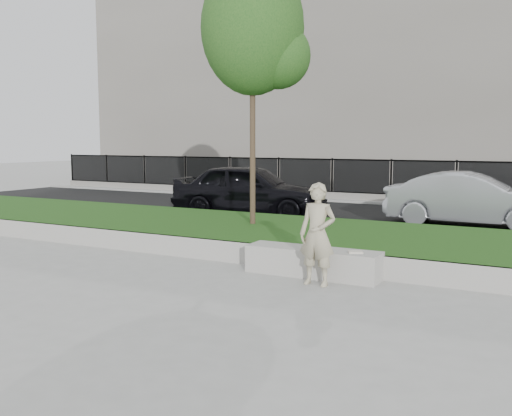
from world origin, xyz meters
The scene contains 13 objects.
ground centered at (0.00, 0.00, 0.00)m, with size 90.00×90.00×0.00m, color gray.
grass_bank centered at (0.00, 3.00, 0.20)m, with size 34.00×4.00×0.40m, color #11390E.
grass_kerb centered at (0.00, 1.04, 0.20)m, with size 34.00×0.08×0.40m, color gray.
street centered at (0.00, 8.50, 0.02)m, with size 34.00×7.00×0.04m, color black.
far_pavement centered at (0.00, 13.00, 0.06)m, with size 34.00×3.00×0.12m, color gray.
iron_fence centered at (0.00, 12.00, 0.54)m, with size 32.00×0.30×1.50m.
building_facade centered at (0.00, 20.00, 5.00)m, with size 34.00×10.00×10.00m, color slate.
stone_bench centered at (1.07, 0.78, 0.23)m, with size 2.29×0.57×0.47m, color gray.
man centered at (1.36, 0.25, 0.81)m, with size 0.59×0.39×1.61m, color tan.
book centered at (1.82, 0.75, 0.48)m, with size 0.23×0.16×0.03m, color beige.
young_tree centered at (-1.32, 3.27, 4.59)m, with size 2.35×2.25×5.76m.
car_dark centered at (-3.39, 6.73, 0.82)m, with size 1.84×4.57×1.56m, color black.
car_silver centered at (2.64, 7.64, 0.74)m, with size 1.49×4.26×1.40m, color #93959B.
Camera 1 is at (4.65, -7.93, 2.26)m, focal length 40.00 mm.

